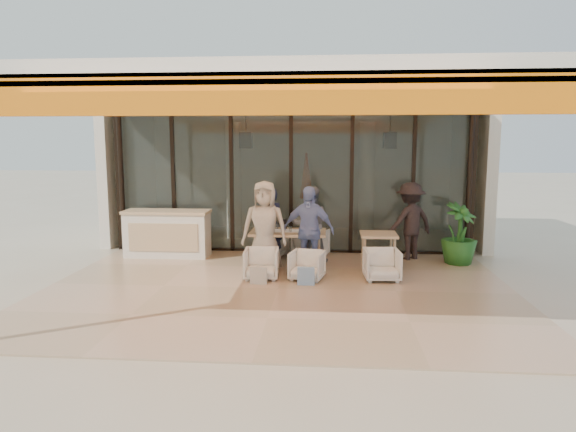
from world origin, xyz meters
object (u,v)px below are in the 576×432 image
Objects in this scene: standing_woman at (410,221)px; chair_near_left at (261,262)px; diner_periwinkle at (308,230)px; side_table at (378,239)px; chair_far_left at (273,243)px; diner_cream at (265,227)px; potted_palm at (459,234)px; host_counter at (167,233)px; diner_navy at (270,225)px; side_chair at (382,263)px; dining_table at (288,234)px; chair_near_right at (307,264)px; chair_far_right at (311,242)px; diner_grey at (310,225)px.

chair_near_left is at bearing 3.30° from standing_woman.
diner_periwinkle reaches higher than side_table.
diner_cream reaches higher than chair_far_left.
chair_far_left is 2.47m from side_table.
potted_palm is at bearing 15.97° from diner_cream.
host_counter is 1.17× the size of diner_navy.
diner_cream is at bearing 72.85° from diner_navy.
side_chair is (2.20, -1.32, -0.47)m from diner_navy.
chair_far_left is 1.90m from chair_near_left.
diner_cream is 2.76× the size of side_chair.
side_table is at bearing 17.29° from chair_near_left.
dining_table is 2.50× the size of chair_near_right.
diner_cream is 4.02m from potted_palm.
chair_far_right is at bearing 100.55° from diner_periwinkle.
side_table is at bearing 10.65° from diner_cream.
diner_periwinkle is at bearing 2.24° from diner_cream.
diner_cream is at bearing -4.27° from standing_woman.
side_table is (2.20, 0.33, -0.25)m from diner_cream.
diner_cream reaches higher than dining_table.
side_table is 0.45× the size of standing_woman.
diner_periwinkle is (0.00, -1.40, 0.50)m from chair_far_right.
host_counter is at bearing 170.56° from diner_periwinkle.
chair_near_left is 1.11m from diner_periwinkle.
chair_near_right is at bearing 103.81° from diner_navy.
chair_far_right is at bearing 171.66° from potted_palm.
diner_cream reaches higher than side_table.
side_table is (1.79, -0.13, -0.05)m from dining_table.
side_chair is at bearing 15.01° from chair_near_right.
standing_woman is (2.95, 1.81, 0.52)m from chair_near_left.
chair_near_right is (0.00, -1.90, -0.04)m from chair_far_right.
host_counter is 3.53m from chair_near_right.
dining_table is at bearing -14.15° from host_counter.
chair_near_right is at bearing 12.38° from standing_woman.
chair_near_left is 0.84m from chair_near_right.
potted_palm reaches higher than host_counter.
chair_near_right is 1.63m from side_table.
diner_grey reaches higher than chair_near_left.
host_counter reaches higher than chair_near_left.
diner_grey is (-0.00, -0.50, 0.46)m from chair_far_right.
side_table is at bearing 24.43° from standing_woman.
host_counter is at bearing -26.31° from standing_woman.
diner_navy reaches higher than side_chair.
host_counter is 2.79m from dining_table.
diner_cream is 0.84m from diner_periwinkle.
diner_periwinkle is at bearing 81.84° from diner_grey.
potted_palm reaches higher than chair_far_right.
diner_periwinkle is at bearing 27.49° from chair_near_left.
chair_near_left is at bearing 177.99° from side_chair.
diner_grey is 0.90× the size of diner_cream.
standing_woman reaches higher than chair_near_left.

